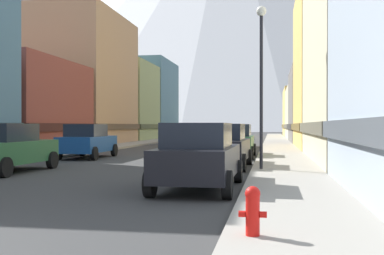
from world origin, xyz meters
TOP-DOWN VIEW (x-y plane):
  - sidewalk_left at (-6.25, 35.00)m, footprint 2.50×100.00m
  - sidewalk_right at (6.25, 35.00)m, footprint 2.50×100.00m
  - storefront_left_2 at (-11.51, 24.09)m, footprint 8.31×9.78m
  - storefront_left_3 at (-12.47, 35.16)m, footprint 10.23×11.38m
  - storefront_left_4 at (-11.18, 45.86)m, footprint 7.65×8.88m
  - storefront_left_5 at (-10.74, 56.15)m, footprint 6.77×10.88m
  - storefront_right_2 at (10.91, 29.92)m, footprint 7.12×11.58m
  - storefront_right_3 at (11.79, 41.86)m, footprint 8.88×11.16m
  - storefront_right_4 at (10.79, 53.37)m, footprint 6.89×11.84m
  - storefront_right_5 at (11.66, 66.16)m, footprint 8.62×13.30m
  - car_left_1 at (-3.80, 11.21)m, footprint 2.09×4.41m
  - car_left_2 at (-3.80, 18.77)m, footprint 2.20×4.46m
  - car_right_0 at (3.80, 7.94)m, footprint 2.09×4.41m
  - car_right_1 at (3.80, 14.33)m, footprint 2.16×4.44m
  - car_right_2 at (3.80, 20.61)m, footprint 2.07×4.40m
  - car_driving_0 at (1.60, 39.63)m, footprint 2.06×4.40m
  - car_driving_1 at (-1.60, 34.62)m, footprint 2.06×4.40m
  - fire_hydrant_near at (5.45, 2.28)m, footprint 0.40×0.22m
  - pedestrian_0 at (-6.25, 25.34)m, footprint 0.36×0.36m
  - streetlamp_right at (5.35, 12.57)m, footprint 0.36×0.36m
  - mountain_backdrop at (-17.82, 260.00)m, footprint 289.76×289.76m

SIDE VIEW (x-z plane):
  - sidewalk_left at x=-6.25m, z-range 0.00..0.15m
  - sidewalk_right at x=6.25m, z-range 0.00..0.15m
  - fire_hydrant_near at x=5.45m, z-range 0.17..0.88m
  - pedestrian_0 at x=-6.25m, z-range 0.08..1.64m
  - car_left_1 at x=-3.80m, z-range 0.01..1.79m
  - car_left_2 at x=-3.80m, z-range 0.01..1.79m
  - car_right_0 at x=3.80m, z-range 0.01..1.79m
  - car_right_1 at x=3.80m, z-range 0.01..1.79m
  - car_right_2 at x=3.80m, z-range 0.01..1.79m
  - car_driving_0 at x=1.60m, z-range 0.01..1.79m
  - car_driving_1 at x=-1.60m, z-range 0.01..1.79m
  - storefront_left_2 at x=-11.51m, z-range -0.11..5.90m
  - storefront_right_4 at x=10.79m, z-range -0.12..6.12m
  - storefront_right_5 at x=11.66m, z-range -0.13..6.93m
  - storefront_right_3 at x=11.79m, z-range -0.13..6.95m
  - streetlamp_right at x=5.35m, z-range 1.06..6.92m
  - storefront_left_4 at x=-11.18m, z-range -0.15..8.52m
  - storefront_left_5 at x=-10.74m, z-range -0.17..10.11m
  - storefront_right_2 at x=10.91m, z-range -0.18..11.16m
  - storefront_left_3 at x=-12.47m, z-range -0.18..11.36m
  - mountain_backdrop at x=-17.82m, z-range 0.00..138.88m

